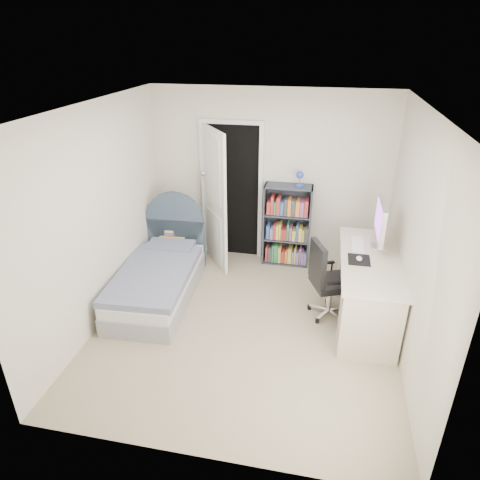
% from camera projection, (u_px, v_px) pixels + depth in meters
% --- Properties ---
extents(room_shell, '(3.50, 3.70, 2.60)m').
position_uv_depth(room_shell, '(246.00, 229.00, 4.53)').
color(room_shell, gray).
rests_on(room_shell, ground).
extents(door, '(0.92, 0.70, 2.06)m').
position_uv_depth(door, '(221.00, 195.00, 6.12)').
color(door, black).
rests_on(door, ground).
extents(bed, '(0.97, 1.89, 1.14)m').
position_uv_depth(bed, '(159.00, 277.00, 5.57)').
color(bed, gray).
rests_on(bed, ground).
extents(nightstand, '(0.37, 0.37, 0.55)m').
position_uv_depth(nightstand, '(174.00, 240.00, 6.33)').
color(nightstand, '#CFB67F').
rests_on(nightstand, ground).
extents(floor_lamp, '(0.19, 0.19, 1.35)m').
position_uv_depth(floor_lamp, '(203.00, 221.00, 6.48)').
color(floor_lamp, silver).
rests_on(floor_lamp, ground).
extents(bookcase, '(0.68, 0.29, 1.43)m').
position_uv_depth(bookcase, '(287.00, 228.00, 6.24)').
color(bookcase, '#353A48').
rests_on(bookcase, ground).
extents(desk, '(0.67, 1.67, 1.37)m').
position_uv_depth(desk, '(367.00, 286.00, 5.03)').
color(desk, beige).
rests_on(desk, ground).
extents(office_chair, '(0.57, 0.57, 0.98)m').
position_uv_depth(office_chair, '(326.00, 277.00, 5.03)').
color(office_chair, silver).
rests_on(office_chair, ground).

